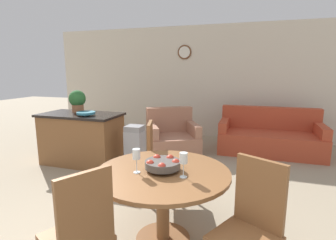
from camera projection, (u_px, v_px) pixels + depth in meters
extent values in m
cube|color=beige|center=(202.00, 82.00, 6.47)|extent=(8.00, 0.06, 2.70)
cylinder|color=brown|center=(185.00, 52.00, 6.43)|extent=(0.35, 0.02, 0.35)
cylinder|color=white|center=(184.00, 52.00, 6.42)|extent=(0.28, 0.01, 0.28)
cylinder|color=brown|center=(163.00, 239.00, 2.55)|extent=(0.53, 0.53, 0.04)
cylinder|color=brown|center=(163.00, 206.00, 2.49)|extent=(0.13, 0.13, 0.65)
cylinder|color=brown|center=(163.00, 172.00, 2.42)|extent=(1.25, 1.25, 0.03)
cube|color=brown|center=(76.00, 238.00, 1.89)|extent=(0.57, 0.57, 0.05)
cube|color=brown|center=(86.00, 211.00, 1.70)|extent=(0.22, 0.36, 0.53)
cube|color=brown|center=(244.00, 240.00, 1.87)|extent=(0.57, 0.57, 0.05)
cube|color=brown|center=(260.00, 193.00, 1.94)|extent=(0.36, 0.22, 0.53)
cylinder|color=brown|center=(180.00, 177.00, 3.54)|extent=(0.04, 0.04, 0.42)
cylinder|color=brown|center=(181.00, 190.00, 3.17)|extent=(0.04, 0.04, 0.42)
cylinder|color=brown|center=(152.00, 177.00, 3.55)|extent=(0.04, 0.04, 0.42)
cylinder|color=brown|center=(149.00, 190.00, 3.17)|extent=(0.04, 0.04, 0.42)
cube|color=brown|center=(165.00, 166.00, 3.31)|extent=(0.52, 0.52, 0.05)
cube|color=brown|center=(150.00, 143.00, 3.26)|extent=(0.15, 0.38, 0.53)
cylinder|color=#4C4742|center=(163.00, 169.00, 2.42)|extent=(0.12, 0.12, 0.03)
cylinder|color=#4C4742|center=(163.00, 164.00, 2.41)|extent=(0.33, 0.33, 0.06)
sphere|color=#B73323|center=(176.00, 163.00, 2.39)|extent=(0.08, 0.08, 0.08)
sphere|color=#B73323|center=(170.00, 159.00, 2.50)|extent=(0.08, 0.08, 0.08)
sphere|color=#B73323|center=(157.00, 158.00, 2.51)|extent=(0.08, 0.08, 0.08)
sphere|color=#B73323|center=(150.00, 164.00, 2.36)|extent=(0.08, 0.08, 0.08)
sphere|color=#B73323|center=(162.00, 167.00, 2.29)|extent=(0.08, 0.08, 0.08)
cylinder|color=silver|center=(137.00, 172.00, 2.37)|extent=(0.06, 0.06, 0.01)
cylinder|color=silver|center=(137.00, 166.00, 2.36)|extent=(0.01, 0.01, 0.12)
cylinder|color=silver|center=(136.00, 154.00, 2.34)|extent=(0.07, 0.07, 0.09)
cylinder|color=silver|center=(183.00, 177.00, 2.27)|extent=(0.06, 0.06, 0.01)
cylinder|color=silver|center=(183.00, 170.00, 2.26)|extent=(0.01, 0.01, 0.12)
cylinder|color=silver|center=(184.00, 158.00, 2.24)|extent=(0.07, 0.07, 0.09)
cube|color=brown|center=(82.00, 140.00, 4.63)|extent=(1.34, 0.68, 0.86)
cube|color=black|center=(80.00, 115.00, 4.55)|extent=(1.40, 0.74, 0.04)
cylinder|color=teal|center=(86.00, 115.00, 4.36)|extent=(0.11, 0.11, 0.02)
cylinder|color=teal|center=(86.00, 113.00, 4.35)|extent=(0.30, 0.30, 0.04)
cylinder|color=#A36642|center=(78.00, 108.00, 4.72)|extent=(0.20, 0.20, 0.13)
sphere|color=#2D6B33|center=(77.00, 98.00, 4.69)|extent=(0.30, 0.30, 0.30)
cube|color=#9E9EA3|center=(135.00, 151.00, 4.32)|extent=(0.28, 0.26, 0.66)
cube|color=gray|center=(134.00, 128.00, 4.24)|extent=(0.27, 0.25, 0.09)
cube|color=#B24228|center=(269.00, 142.00, 5.25)|extent=(1.96, 0.99, 0.42)
cube|color=#B24228|center=(270.00, 118.00, 5.53)|extent=(1.95, 0.23, 0.46)
cube|color=#B24228|center=(224.00, 134.00, 5.49)|extent=(0.17, 0.90, 0.63)
cube|color=#B24228|center=(320.00, 141.00, 4.97)|extent=(0.17, 0.90, 0.63)
cube|color=#A87056|center=(173.00, 145.00, 5.13)|extent=(1.24, 1.22, 0.40)
cube|color=#A87056|center=(169.00, 119.00, 5.38)|extent=(0.91, 0.62, 0.50)
cube|color=#A87056|center=(152.00, 140.00, 5.03)|extent=(0.51, 0.77, 0.62)
cube|color=#A87056|center=(192.00, 138.00, 5.19)|extent=(0.51, 0.77, 0.62)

